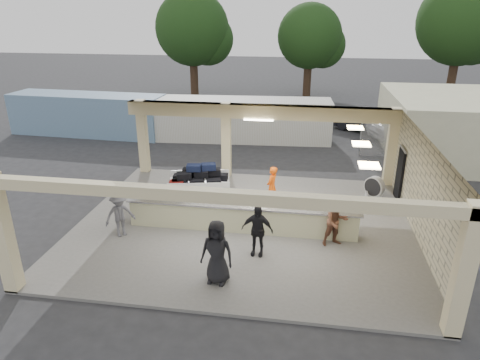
% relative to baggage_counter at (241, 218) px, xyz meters
% --- Properties ---
extents(ground, '(120.00, 120.00, 0.00)m').
position_rel_baggage_counter_xyz_m(ground, '(0.00, 0.50, -0.59)').
color(ground, '#262629').
rests_on(ground, ground).
extents(pavilion, '(12.01, 10.00, 3.55)m').
position_rel_baggage_counter_xyz_m(pavilion, '(0.21, 1.16, 0.76)').
color(pavilion, '#5F5D58').
rests_on(pavilion, ground).
extents(baggage_counter, '(8.20, 0.58, 0.98)m').
position_rel_baggage_counter_xyz_m(baggage_counter, '(0.00, 0.00, 0.00)').
color(baggage_counter, '#C0BD8F').
rests_on(baggage_counter, pavilion).
extents(luggage_cart, '(2.73, 1.99, 1.44)m').
position_rel_baggage_counter_xyz_m(luggage_cart, '(-2.17, 2.56, 0.29)').
color(luggage_cart, silver).
rests_on(luggage_cart, pavilion).
extents(drum_fan, '(0.82, 0.76, 0.93)m').
position_rel_baggage_counter_xyz_m(drum_fan, '(5.00, 3.61, 0.01)').
color(drum_fan, silver).
rests_on(drum_fan, pavilion).
extents(baggage_handler, '(0.53, 0.68, 1.66)m').
position_rel_baggage_counter_xyz_m(baggage_handler, '(0.88, 2.15, 0.34)').
color(baggage_handler, '#FF590D').
rests_on(baggage_handler, pavilion).
extents(passenger_a, '(0.90, 0.66, 1.69)m').
position_rel_baggage_counter_xyz_m(passenger_a, '(3.21, -0.50, 0.36)').
color(passenger_a, brown).
rests_on(passenger_a, pavilion).
extents(passenger_b, '(1.03, 0.45, 1.72)m').
position_rel_baggage_counter_xyz_m(passenger_b, '(0.73, -1.49, 0.37)').
color(passenger_b, black).
rests_on(passenger_b, pavilion).
extents(passenger_c, '(1.02, 0.94, 1.59)m').
position_rel_baggage_counter_xyz_m(passenger_c, '(-4.04, -1.00, 0.31)').
color(passenger_c, '#55545A').
rests_on(passenger_c, pavilion).
extents(passenger_d, '(0.98, 0.51, 1.92)m').
position_rel_baggage_counter_xyz_m(passenger_d, '(-0.22, -3.12, 0.47)').
color(passenger_d, black).
rests_on(passenger_d, pavilion).
extents(car_white_a, '(6.02, 4.23, 1.56)m').
position_rel_baggage_counter_xyz_m(car_white_a, '(8.65, 13.06, 0.19)').
color(car_white_a, white).
rests_on(car_white_a, ground).
extents(car_white_b, '(5.13, 2.48, 1.56)m').
position_rel_baggage_counter_xyz_m(car_white_b, '(11.04, 13.14, 0.19)').
color(car_white_b, white).
rests_on(car_white_b, ground).
extents(car_dark, '(4.60, 3.61, 1.48)m').
position_rel_baggage_counter_xyz_m(car_dark, '(5.97, 14.55, 0.15)').
color(car_dark, black).
rests_on(car_dark, ground).
extents(container_white, '(11.47, 2.96, 2.46)m').
position_rel_baggage_counter_xyz_m(container_white, '(-2.14, 11.55, 0.64)').
color(container_white, silver).
rests_on(container_white, ground).
extents(container_blue, '(9.76, 2.81, 2.51)m').
position_rel_baggage_counter_xyz_m(container_blue, '(-11.49, 11.38, 0.67)').
color(container_blue, '#6587A3').
rests_on(container_blue, ground).
extents(fence, '(12.06, 0.06, 2.03)m').
position_rel_baggage_counter_xyz_m(fence, '(11.00, 9.50, 0.47)').
color(fence, gray).
rests_on(fence, ground).
extents(tree_left, '(6.60, 6.30, 9.00)m').
position_rel_baggage_counter_xyz_m(tree_left, '(-7.68, 24.66, 5.00)').
color(tree_left, '#382619').
rests_on(tree_left, ground).
extents(tree_mid, '(6.00, 5.60, 8.00)m').
position_rel_baggage_counter_xyz_m(tree_mid, '(2.32, 26.66, 4.38)').
color(tree_mid, '#382619').
rests_on(tree_mid, ground).
extents(tree_right, '(7.20, 7.00, 10.00)m').
position_rel_baggage_counter_xyz_m(tree_right, '(14.32, 25.66, 5.63)').
color(tree_right, '#382619').
rests_on(tree_right, ground).
extents(adjacent_building, '(6.00, 8.00, 3.20)m').
position_rel_baggage_counter_xyz_m(adjacent_building, '(9.50, 10.50, 1.01)').
color(adjacent_building, beige).
rests_on(adjacent_building, ground).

